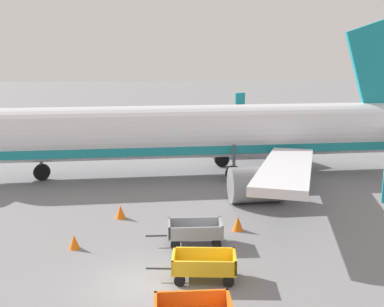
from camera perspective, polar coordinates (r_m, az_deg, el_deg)
name	(u,v)px	position (r m, az deg, el deg)	size (l,w,h in m)	color
ground_plane	(143,286)	(19.42, -5.75, -15.23)	(220.00, 220.00, 0.00)	slate
airplane	(207,133)	(34.18, 1.84, 2.49)	(37.67, 30.27, 11.34)	silver
baggage_cart_second_in_row	(204,265)	(19.52, 1.39, -13.04)	(3.59, 1.57, 1.07)	gold
baggage_cart_third_in_row	(195,232)	(22.74, 0.34, -9.21)	(3.56, 1.44, 1.07)	gray
traffic_cone_near_plane	(74,242)	(22.99, -13.71, -10.08)	(0.50, 0.50, 0.65)	orange
traffic_cone_mid_apron	(120,212)	(26.33, -8.43, -6.81)	(0.55, 0.55, 0.72)	orange
traffic_cone_by_carts	(238,223)	(24.51, 5.42, -8.21)	(0.56, 0.56, 0.73)	orange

